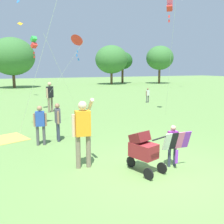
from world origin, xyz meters
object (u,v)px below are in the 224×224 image
object	(u,v)px
child_with_butterfly_kite	(173,142)
person_couple_left	(58,119)
kite_blue_high	(77,41)
picnic_blanket	(3,140)
kite_orange_delta	(170,5)
person_red_shirt	(50,95)
person_kid_running	(40,122)
kite_green_novelty	(34,43)
stroller	(143,148)
person_back_turned	(148,94)
person_adult_flyer	(83,128)

from	to	relation	value
child_with_butterfly_kite	person_couple_left	size ratio (longest dim) A/B	0.82
kite_blue_high	picnic_blanket	world-z (taller)	kite_blue_high
kite_orange_delta	person_red_shirt	size ratio (longest dim) A/B	3.56
kite_orange_delta	person_kid_running	size ratio (longest dim) A/B	4.65
kite_green_novelty	picnic_blanket	size ratio (longest dim) A/B	2.81
child_with_butterfly_kite	stroller	bearing A→B (deg)	175.90
person_back_turned	person_couple_left	bearing A→B (deg)	-139.40
kite_blue_high	stroller	bearing A→B (deg)	-96.57
child_with_butterfly_kite	person_back_turned	size ratio (longest dim) A/B	1.03
person_back_turned	picnic_blanket	distance (m)	11.81
kite_orange_delta	person_couple_left	distance (m)	8.86
person_couple_left	kite_green_novelty	bearing A→B (deg)	87.83
kite_green_novelty	picnic_blanket	xyz separation A→B (m)	(-2.05, -5.59, -3.96)
kite_green_novelty	person_couple_left	distance (m)	7.30
person_couple_left	picnic_blanket	bearing A→B (deg)	151.48
person_back_turned	stroller	bearing A→B (deg)	-123.27
person_adult_flyer	picnic_blanket	world-z (taller)	person_adult_flyer
kite_orange_delta	picnic_blanket	size ratio (longest dim) A/B	4.02
person_couple_left	person_adult_flyer	bearing A→B (deg)	-88.85
kite_orange_delta	picnic_blanket	distance (m)	10.48
person_red_shirt	kite_green_novelty	bearing A→B (deg)	137.81
kite_orange_delta	person_red_shirt	bearing A→B (deg)	151.45
person_adult_flyer	kite_green_novelty	bearing A→B (deg)	88.79
kite_orange_delta	person_couple_left	xyz separation A→B (m)	(-6.74, -2.80, -5.02)
person_red_shirt	person_kid_running	world-z (taller)	person_red_shirt
person_adult_flyer	kite_orange_delta	size ratio (longest dim) A/B	0.29
kite_orange_delta	person_back_turned	size ratio (longest dim) A/B	5.79
person_red_shirt	person_couple_left	size ratio (longest dim) A/B	1.30
kite_green_novelty	person_back_turned	bearing A→B (deg)	3.78
kite_green_novelty	kite_blue_high	distance (m)	2.56
kite_blue_high	person_couple_left	distance (m)	6.40
kite_green_novelty	person_back_turned	xyz separation A→B (m)	(8.04, 0.53, -3.33)
stroller	picnic_blanket	xyz separation A→B (m)	(-3.11, 4.51, -0.60)
person_couple_left	child_with_butterfly_kite	bearing A→B (deg)	-58.66
person_red_shirt	person_couple_left	distance (m)	6.05
stroller	person_kid_running	world-z (taller)	person_kid_running
child_with_butterfly_kite	person_red_shirt	xyz separation A→B (m)	(-1.29, 9.57, 0.36)
stroller	person_back_turned	world-z (taller)	person_back_turned
stroller	picnic_blanket	world-z (taller)	stroller
child_with_butterfly_kite	kite_blue_high	size ratio (longest dim) A/B	0.25
person_kid_running	kite_orange_delta	bearing A→B (deg)	22.52
stroller	kite_orange_delta	world-z (taller)	kite_orange_delta
kite_orange_delta	picnic_blanket	bearing A→B (deg)	-167.93
child_with_butterfly_kite	kite_orange_delta	distance (m)	9.39
kite_orange_delta	picnic_blanket	world-z (taller)	kite_orange_delta
kite_orange_delta	picnic_blanket	xyz separation A→B (m)	(-8.54, -1.83, -5.81)
stroller	kite_blue_high	world-z (taller)	kite_blue_high
person_red_shirt	person_kid_running	bearing A→B (deg)	-103.84
person_red_shirt	picnic_blanket	distance (m)	5.77
person_red_shirt	person_couple_left	bearing A→B (deg)	-98.55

